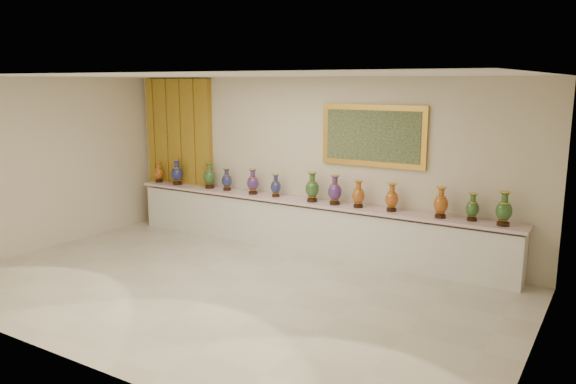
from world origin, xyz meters
The scene contains 17 objects.
ground centered at (0.00, 0.00, 0.00)m, with size 8.00×8.00×0.00m, color beige.
room centered at (-2.36, 2.44, 1.59)m, with size 8.00×8.00×8.00m.
counter centered at (0.00, 2.27, 0.44)m, with size 7.28×0.48×0.90m.
vase_0 centered at (-3.45, 2.25, 1.09)m, with size 0.21×0.21×0.42m.
vase_1 centered at (-2.93, 2.22, 1.13)m, with size 0.25×0.25×0.51m.
vase_2 centered at (-2.14, 2.27, 1.13)m, with size 0.31×0.31×0.50m.
vase_3 centered at (-1.72, 2.27, 1.09)m, with size 0.23×0.23×0.42m.
vase_4 centered at (-1.09, 2.23, 1.11)m, with size 0.25×0.25×0.46m.
vase_5 centered at (-0.61, 2.26, 1.08)m, with size 0.21×0.21×0.40m.
vase_6 centered at (0.15, 2.22, 1.13)m, with size 0.30×0.30×0.51m.
vase_7 centered at (0.58, 2.22, 1.12)m, with size 0.27×0.27×0.50m.
vase_8 centered at (1.01, 2.23, 1.10)m, with size 0.27×0.27×0.45m.
vase_9 centered at (1.58, 2.25, 1.10)m, with size 0.24×0.24×0.45m.
vase_10 centered at (2.36, 2.23, 1.11)m, with size 0.27×0.27×0.47m.
vase_11 centered at (2.82, 2.29, 1.09)m, with size 0.25×0.25×0.42m.
vase_12 centered at (3.27, 2.22, 1.12)m, with size 0.28×0.28×0.50m.
label_card centered at (-2.36, 2.13, 0.90)m, with size 0.10×0.06×0.00m, color white.
Camera 1 is at (4.72, -6.00, 2.92)m, focal length 35.00 mm.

